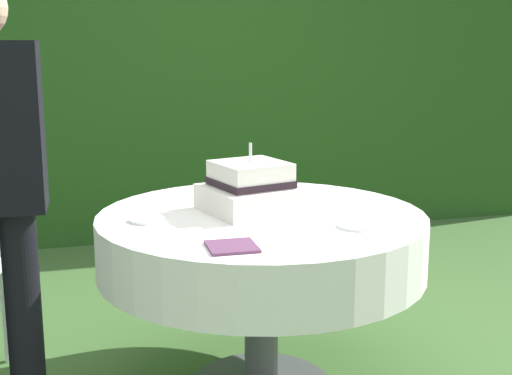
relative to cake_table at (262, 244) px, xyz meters
name	(u,v)px	position (x,y,z in m)	size (l,w,h in m)	color
foliage_hedge	(166,53)	(0.00, 2.55, 0.71)	(6.19, 0.53, 2.65)	#234C19
cake_table	(262,244)	(0.00, 0.00, 0.00)	(1.28, 1.28, 0.74)	#4C4C51
wedding_cake	(251,189)	(-0.03, 0.06, 0.21)	(0.41, 0.41, 0.27)	white
serving_plate_near	(147,220)	(-0.45, 0.00, 0.13)	(0.13, 0.13, 0.01)	white
serving_plate_far	(308,195)	(0.28, 0.25, 0.13)	(0.14, 0.14, 0.01)	white
serving_plate_left	(357,226)	(0.28, -0.29, 0.13)	(0.15, 0.15, 0.01)	white
napkin_stack	(232,247)	(-0.22, -0.42, 0.13)	(0.16, 0.16, 0.01)	#603856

